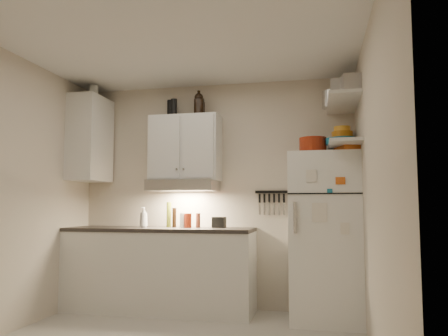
# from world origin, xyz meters

# --- Properties ---
(ceiling) EXTENTS (3.20, 3.00, 0.02)m
(ceiling) POSITION_xyz_m (0.00, 0.00, 2.61)
(ceiling) COLOR silver
(ceiling) RESTS_ON ground
(back_wall) EXTENTS (3.20, 0.02, 2.60)m
(back_wall) POSITION_xyz_m (0.00, 1.51, 1.30)
(back_wall) COLOR beige
(back_wall) RESTS_ON ground
(left_wall) EXTENTS (0.02, 3.00, 2.60)m
(left_wall) POSITION_xyz_m (-1.61, 0.00, 1.30)
(left_wall) COLOR beige
(left_wall) RESTS_ON ground
(right_wall) EXTENTS (0.02, 3.00, 2.60)m
(right_wall) POSITION_xyz_m (1.61, 0.00, 1.30)
(right_wall) COLOR beige
(right_wall) RESTS_ON ground
(base_cabinet) EXTENTS (2.10, 0.60, 0.88)m
(base_cabinet) POSITION_xyz_m (-0.55, 1.20, 0.44)
(base_cabinet) COLOR silver
(base_cabinet) RESTS_ON floor
(countertop) EXTENTS (2.10, 0.62, 0.04)m
(countertop) POSITION_xyz_m (-0.55, 1.20, 0.90)
(countertop) COLOR #2D2826
(countertop) RESTS_ON base_cabinet
(upper_cabinet) EXTENTS (0.80, 0.33, 0.75)m
(upper_cabinet) POSITION_xyz_m (-0.30, 1.33, 1.83)
(upper_cabinet) COLOR silver
(upper_cabinet) RESTS_ON back_wall
(side_cabinet) EXTENTS (0.33, 0.55, 1.00)m
(side_cabinet) POSITION_xyz_m (-1.44, 1.20, 1.95)
(side_cabinet) COLOR silver
(side_cabinet) RESTS_ON left_wall
(range_hood) EXTENTS (0.76, 0.46, 0.12)m
(range_hood) POSITION_xyz_m (-0.30, 1.27, 1.39)
(range_hood) COLOR silver
(range_hood) RESTS_ON back_wall
(fridge) EXTENTS (0.70, 0.68, 1.70)m
(fridge) POSITION_xyz_m (1.25, 1.16, 0.85)
(fridge) COLOR white
(fridge) RESTS_ON floor
(shelf_hi) EXTENTS (0.30, 0.95, 0.03)m
(shelf_hi) POSITION_xyz_m (1.45, 1.02, 2.20)
(shelf_hi) COLOR silver
(shelf_hi) RESTS_ON right_wall
(shelf_lo) EXTENTS (0.30, 0.95, 0.03)m
(shelf_lo) POSITION_xyz_m (1.45, 1.02, 1.76)
(shelf_lo) COLOR silver
(shelf_lo) RESTS_ON right_wall
(knife_strip) EXTENTS (0.42, 0.02, 0.03)m
(knife_strip) POSITION_xyz_m (0.70, 1.49, 1.32)
(knife_strip) COLOR black
(knife_strip) RESTS_ON back_wall
(dutch_oven) EXTENTS (0.34, 0.34, 0.16)m
(dutch_oven) POSITION_xyz_m (1.15, 1.08, 1.78)
(dutch_oven) COLOR maroon
(dutch_oven) RESTS_ON fridge
(book_stack) EXTENTS (0.30, 0.33, 0.09)m
(book_stack) POSITION_xyz_m (1.50, 0.97, 1.75)
(book_stack) COLOR #D05A1A
(book_stack) RESTS_ON fridge
(spice_jar) EXTENTS (0.07, 0.07, 0.09)m
(spice_jar) POSITION_xyz_m (1.32, 1.17, 1.74)
(spice_jar) COLOR silver
(spice_jar) RESTS_ON fridge
(stock_pot) EXTENTS (0.30, 0.30, 0.18)m
(stock_pot) POSITION_xyz_m (1.37, 1.31, 2.30)
(stock_pot) COLOR silver
(stock_pot) RESTS_ON shelf_hi
(tin_a) EXTENTS (0.24, 0.22, 0.22)m
(tin_a) POSITION_xyz_m (1.45, 1.02, 2.32)
(tin_a) COLOR #AAAAAD
(tin_a) RESTS_ON shelf_hi
(tin_b) EXTENTS (0.19, 0.19, 0.16)m
(tin_b) POSITION_xyz_m (1.51, 0.69, 2.30)
(tin_b) COLOR #AAAAAD
(tin_b) RESTS_ON shelf_hi
(bowl_teal) EXTENTS (0.28, 0.28, 0.11)m
(bowl_teal) POSITION_xyz_m (1.45, 1.31, 1.83)
(bowl_teal) COLOR #196C8D
(bowl_teal) RESTS_ON shelf_lo
(bowl_orange) EXTENTS (0.22, 0.22, 0.07)m
(bowl_orange) POSITION_xyz_m (1.46, 1.33, 1.92)
(bowl_orange) COLOR orange
(bowl_orange) RESTS_ON bowl_teal
(bowl_yellow) EXTENTS (0.17, 0.17, 0.06)m
(bowl_yellow) POSITION_xyz_m (1.46, 1.33, 1.98)
(bowl_yellow) COLOR #F7A92B
(bowl_yellow) RESTS_ON bowl_orange
(plates) EXTENTS (0.27, 0.27, 0.06)m
(plates) POSITION_xyz_m (1.40, 1.02, 1.81)
(plates) COLOR #196C8D
(plates) RESTS_ON shelf_lo
(growler_a) EXTENTS (0.14, 0.14, 0.24)m
(growler_a) POSITION_xyz_m (-0.14, 1.39, 2.32)
(growler_a) COLOR black
(growler_a) RESTS_ON upper_cabinet
(growler_b) EXTENTS (0.11, 0.11, 0.27)m
(growler_b) POSITION_xyz_m (-0.13, 1.31, 2.33)
(growler_b) COLOR black
(growler_b) RESTS_ON upper_cabinet
(thermos_a) EXTENTS (0.08, 0.08, 0.20)m
(thermos_a) POSITION_xyz_m (-0.43, 1.30, 2.30)
(thermos_a) COLOR black
(thermos_a) RESTS_ON upper_cabinet
(thermos_b) EXTENTS (0.08, 0.08, 0.22)m
(thermos_b) POSITION_xyz_m (-0.52, 1.41, 2.31)
(thermos_b) COLOR black
(thermos_b) RESTS_ON upper_cabinet
(side_jar) EXTENTS (0.13, 0.13, 0.14)m
(side_jar) POSITION_xyz_m (-1.39, 1.18, 2.52)
(side_jar) COLOR silver
(side_jar) RESTS_ON side_cabinet
(soap_bottle) EXTENTS (0.13, 0.13, 0.26)m
(soap_bottle) POSITION_xyz_m (-0.75, 1.20, 1.05)
(soap_bottle) COLOR silver
(soap_bottle) RESTS_ON countertop
(pepper_mill) EXTENTS (0.05, 0.05, 0.16)m
(pepper_mill) POSITION_xyz_m (-0.13, 1.27, 1.00)
(pepper_mill) COLOR #602C1C
(pepper_mill) RESTS_ON countertop
(oil_bottle) EXTENTS (0.07, 0.07, 0.29)m
(oil_bottle) POSITION_xyz_m (-0.48, 1.31, 1.06)
(oil_bottle) COLOR #535A16
(oil_bottle) RESTS_ON countertop
(vinegar_bottle) EXTENTS (0.06, 0.06, 0.22)m
(vinegar_bottle) POSITION_xyz_m (-0.40, 1.27, 1.03)
(vinegar_bottle) COLOR black
(vinegar_bottle) RESTS_ON countertop
(clear_bottle) EXTENTS (0.06, 0.06, 0.16)m
(clear_bottle) POSITION_xyz_m (-0.29, 1.20, 1.00)
(clear_bottle) COLOR silver
(clear_bottle) RESTS_ON countertop
(red_jar) EXTENTS (0.09, 0.09, 0.16)m
(red_jar) POSITION_xyz_m (-0.22, 1.21, 1.00)
(red_jar) COLOR maroon
(red_jar) RESTS_ON countertop
(caddy) EXTENTS (0.15, 0.12, 0.12)m
(caddy) POSITION_xyz_m (0.11, 1.29, 0.98)
(caddy) COLOR black
(caddy) RESTS_ON countertop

